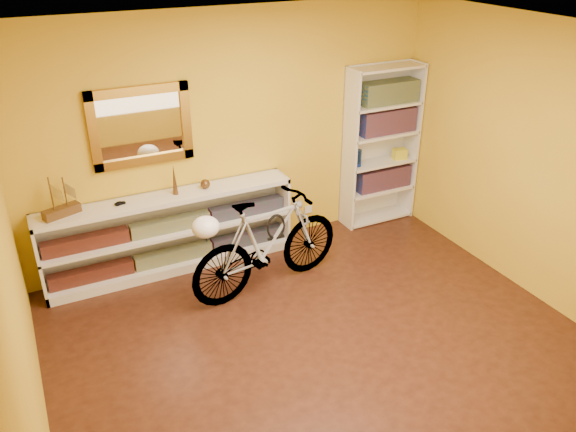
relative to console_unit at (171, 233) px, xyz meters
name	(u,v)px	position (x,y,z in m)	size (l,w,h in m)	color
floor	(323,346)	(0.81, -1.81, -0.43)	(4.50, 4.00, 0.01)	black
ceiling	(334,38)	(0.81, -1.81, 2.18)	(4.50, 4.00, 0.01)	silver
back_wall	(233,136)	(0.81, 0.19, 0.88)	(4.50, 0.01, 2.60)	gold
left_wall	(10,285)	(-1.45, -1.81, 0.88)	(0.01, 4.00, 2.60)	gold
right_wall	(540,164)	(3.06, -1.81, 0.88)	(0.01, 4.00, 2.60)	gold
gilt_mirror	(141,126)	(-0.14, 0.15, 1.12)	(0.98, 0.06, 0.78)	#93671A
wall_socket	(308,209)	(1.71, 0.17, -0.17)	(0.09, 0.01, 0.09)	silver
console_unit	(171,233)	(0.00, 0.00, 0.00)	(2.60, 0.35, 0.85)	silver
cd_row_lower	(174,255)	(0.00, -0.02, -0.26)	(2.50, 0.13, 0.14)	black
cd_row_upper	(170,224)	(0.00, -0.02, 0.11)	(2.50, 0.13, 0.14)	navy
model_ship	(59,196)	(-1.00, 0.00, 0.63)	(0.35, 0.13, 0.41)	#432B12
toy_car	(120,205)	(-0.46, 0.00, 0.43)	(0.00, 0.00, 0.00)	black
bronze_ornament	(174,179)	(0.09, 0.00, 0.59)	(0.06, 0.06, 0.32)	#54381D
decorative_orb	(205,184)	(0.41, 0.00, 0.47)	(0.10, 0.10, 0.10)	#54381D
bookcase	(381,146)	(2.59, 0.03, 0.52)	(0.90, 0.30, 1.90)	silver
book_row_a	(382,177)	(2.64, 0.03, 0.12)	(0.70, 0.22, 0.26)	maroon
book_row_b	(387,121)	(2.64, 0.03, 0.83)	(0.70, 0.22, 0.28)	maroon
book_row_c	(389,92)	(2.64, 0.03, 1.16)	(0.70, 0.22, 0.25)	navy
travel_mug	(358,158)	(2.26, 0.01, 0.44)	(0.09, 0.09, 0.20)	navy
red_tin	(369,98)	(2.39, 0.06, 1.12)	(0.13, 0.13, 0.17)	maroon
yellow_bag	(400,154)	(2.84, -0.01, 0.40)	(0.16, 0.11, 0.12)	yellow
bicycle	(268,243)	(0.76, -0.77, 0.08)	(1.71, 0.44, 1.01)	silver
helmet	(206,227)	(0.11, -0.87, 0.46)	(0.25, 0.24, 0.19)	white
u_lock	(276,227)	(0.86, -0.75, 0.23)	(0.20, 0.20, 0.02)	black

